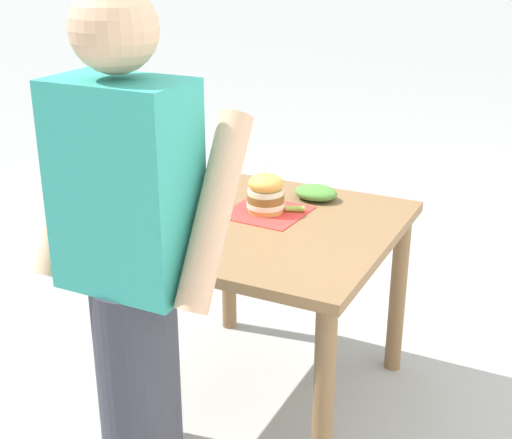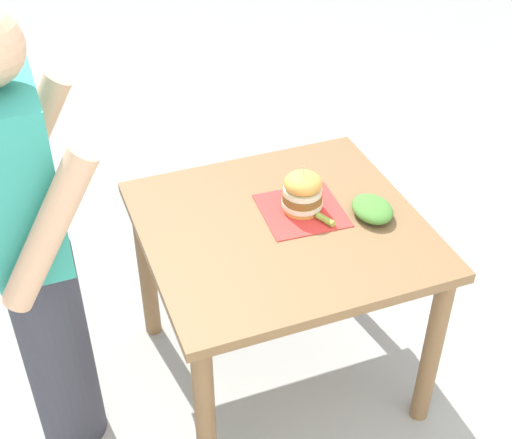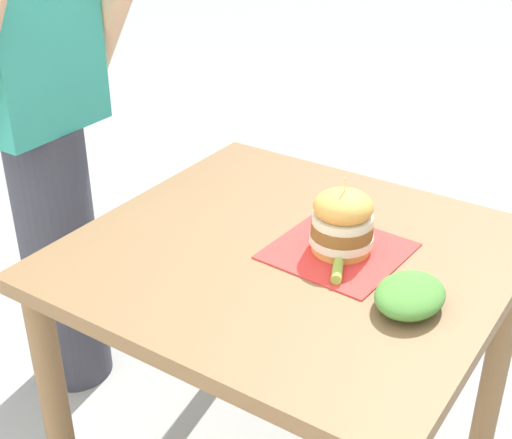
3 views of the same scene
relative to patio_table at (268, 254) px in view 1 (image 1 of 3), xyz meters
The scene contains 7 objects.
ground_plane 0.65m from the patio_table, ahead, with size 80.00×80.00×0.00m, color #9E9E99.
patio_table is the anchor object (origin of this frame).
serving_paper 0.17m from the patio_table, 62.54° to the right, with size 0.29×0.29×0.00m, color red.
sandwich 0.24m from the patio_table, 60.38° to the right, with size 0.15×0.15×0.19m.
pickle_spear 0.21m from the patio_table, 107.75° to the right, with size 0.02×0.02×0.08m, color #8EA83D.
side_salad 0.37m from the patio_table, 101.22° to the right, with size 0.18×0.14×0.06m, color #477F33.
diner_across_table 0.88m from the patio_table, 89.55° to the left, with size 0.55×0.35×1.69m.
Camera 1 is at (-1.07, 2.27, 1.78)m, focal length 50.00 mm.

